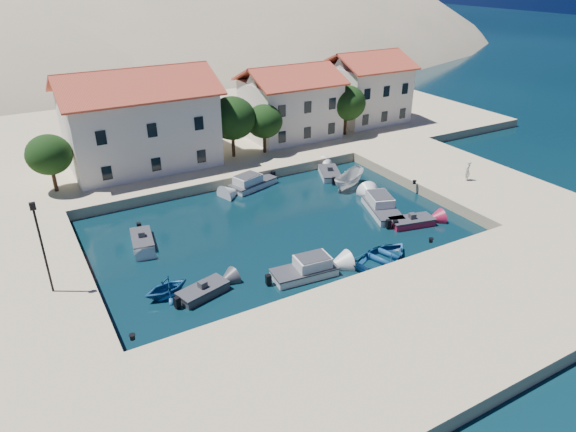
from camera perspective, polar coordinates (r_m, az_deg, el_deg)
The scene contains 23 objects.
ground at distance 35.31m, azimuth 6.84°, elevation -8.03°, with size 400.00×400.00×0.00m, color black.
quay_south at distance 31.41m, azimuth 13.45°, elevation -12.50°, with size 52.00×12.00×1.00m, color #C9B389.
quay_east at distance 54.26m, azimuth 18.33°, elevation 4.12°, with size 11.00×20.00×1.00m, color #C9B389.
quay_west at distance 38.31m, azimuth -27.07°, elevation -7.20°, with size 8.00×20.00×1.00m, color #C9B389.
quay_north at distance 67.07m, azimuth -11.25°, elevation 9.12°, with size 80.00×36.00×1.00m, color #C9B389.
hills at distance 157.70m, azimuth -14.58°, elevation 9.64°, with size 254.00×176.00×99.00m.
building_left at distance 54.24m, azimuth -16.24°, elevation 10.49°, with size 14.70×9.45×9.70m.
building_mid at distance 61.80m, azimuth 0.21°, elevation 12.70°, with size 10.50×8.40×8.30m.
building_right at distance 69.13m, azimuth 8.71°, elevation 14.10°, with size 9.45×8.40×8.80m.
trees at distance 55.52m, azimuth -4.76°, elevation 10.62°, with size 37.30×5.30×6.45m.
lamppost at distance 34.53m, azimuth -25.78°, elevation -2.39°, with size 0.35×0.25×6.22m.
bollards at distance 38.78m, azimuth 6.94°, elevation -2.65°, with size 29.36×9.56×0.30m.
motorboat_grey_sw at distance 34.76m, azimuth -9.42°, elevation -8.24°, with size 3.72×2.38×1.25m.
cabin_cruiser_south at distance 36.13m, azimuth 1.82°, elevation -6.05°, with size 4.79×2.40×1.60m.
rowboat_south at distance 38.64m, azimuth 10.48°, elevation -5.01°, with size 3.69×5.17×1.07m, color navy.
motorboat_red_se at distance 44.26m, azimuth 13.58°, elevation -0.62°, with size 3.98×2.39×1.25m.
cabin_cruiser_east at distance 45.79m, azimuth 10.44°, elevation 0.90°, with size 3.83×5.80×1.60m.
boat_east at distance 50.88m, azimuth 6.73°, elevation 3.24°, with size 1.69×4.49×1.74m, color silver.
motorboat_white_ne at distance 53.20m, azimuth 4.65°, elevation 4.74°, with size 3.30×4.38×1.25m.
rowboat_west at distance 35.34m, azimuth -13.30°, elevation -8.60°, with size 2.60×3.01×1.59m, color navy.
motorboat_white_west at distance 41.83m, azimuth -15.90°, elevation -2.58°, with size 2.13×3.75×1.25m.
cabin_cruiser_north at distance 50.44m, azimuth -3.92°, elevation 3.74°, with size 5.26×3.44×1.60m.
pedestrian at distance 52.05m, azimuth 19.33°, elevation 4.76°, with size 0.70×0.46×1.92m, color beige.
Camera 1 is at (-17.93, -23.05, 19.85)m, focal length 32.00 mm.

